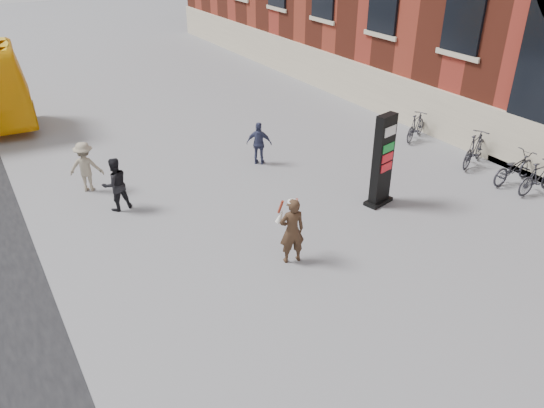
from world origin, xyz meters
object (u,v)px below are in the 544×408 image
woman (292,230)px  bike_7 (416,126)px  pedestrian_c (259,143)px  info_pylon (383,161)px  pedestrian_b (86,167)px  bike_3 (539,177)px  bike_4 (514,168)px  bike_5 (475,149)px  pedestrian_a (115,184)px

woman → bike_7: (8.32, 4.32, -0.37)m
pedestrian_c → info_pylon: bearing=149.5°
info_pylon → bike_7: bearing=22.5°
pedestrian_b → bike_3: size_ratio=0.92×
bike_4 → bike_3: bearing=179.1°
woman → bike_5: bearing=-155.7°
pedestrian_b → bike_4: size_ratio=0.84×
woman → pedestrian_a: woman is taller
woman → pedestrian_b: bearing=-49.5°
bike_3 → bike_7: bike_3 is taller
info_pylon → bike_4: 4.75m
info_pylon → pedestrian_b: size_ratio=1.74×
woman → pedestrian_b: (-3.26, 6.37, -0.09)m
bike_3 → bike_4: bearing=1.6°
woman → bike_4: size_ratio=0.92×
pedestrian_a → pedestrian_b: (-0.42, 1.63, -0.00)m
pedestrian_a → pedestrian_c: bearing=-178.7°
pedestrian_a → info_pylon: bearing=145.5°
bike_3 → woman: bearing=86.1°
pedestrian_b → bike_7: bearing=-162.0°
bike_3 → bike_5: bearing=1.6°
pedestrian_b → bike_5: 12.52m
pedestrian_a → bike_7: size_ratio=0.94×
info_pylon → pedestrian_a: (-6.62, 3.58, -0.57)m
bike_5 → bike_7: size_ratio=1.13×
pedestrian_a → bike_4: bearing=151.2°
bike_5 → woman: bearing=80.1°
bike_5 → info_pylon: bearing=74.9°
woman → bike_5: woman is taller
info_pylon → pedestrian_a: 7.55m
info_pylon → bike_7: (4.54, 3.17, -0.85)m
bike_3 → info_pylon: bearing=68.3°
pedestrian_c → woman: bearing=106.8°
pedestrian_c → bike_4: 8.12m
woman → pedestrian_a: (-2.84, 4.73, -0.09)m
woman → pedestrian_a: 5.52m
bike_4 → bike_5: size_ratio=0.98×
pedestrian_a → pedestrian_b: 1.69m
bike_4 → bike_7: size_ratio=1.11×
pedestrian_c → bike_5: pedestrian_c is taller
info_pylon → pedestrian_b: info_pylon is taller
info_pylon → pedestrian_a: info_pylon is taller
bike_7 → woman: bearing=92.5°
info_pylon → pedestrian_c: 4.56m
pedestrian_c → bike_5: (6.12, -3.78, -0.16)m
info_pylon → bike_5: info_pylon is taller
bike_3 → bike_4: 0.85m
woman → bike_7: size_ratio=1.02×
pedestrian_b → bike_5: (11.57, -4.76, -0.21)m
pedestrian_b → bike_4: pedestrian_b is taller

